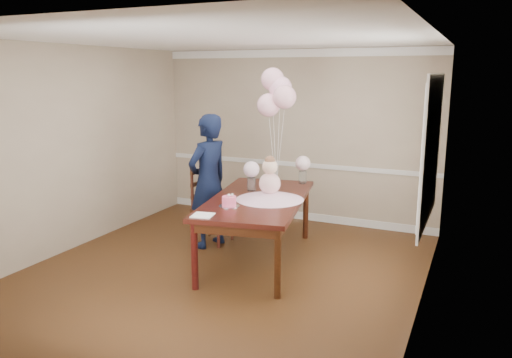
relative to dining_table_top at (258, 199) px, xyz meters
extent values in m
cube|color=#331C0C|center=(-0.22, -0.55, -0.80)|extent=(4.50, 5.00, 0.00)
cube|color=white|center=(-0.22, -0.55, 1.90)|extent=(4.50, 5.00, 0.02)
cube|color=tan|center=(-0.22, 1.95, 0.55)|extent=(4.50, 0.02, 2.70)
cube|color=tan|center=(-0.22, -3.05, 0.55)|extent=(4.50, 0.02, 2.70)
cube|color=tan|center=(-2.47, -0.55, 0.55)|extent=(0.02, 5.00, 2.70)
cube|color=tan|center=(2.03, -0.55, 0.55)|extent=(0.02, 5.00, 2.70)
cube|color=silver|center=(-0.22, 1.94, 0.10)|extent=(4.50, 0.02, 0.07)
cube|color=white|center=(-0.22, 1.94, 1.83)|extent=(4.50, 0.02, 0.12)
cube|color=silver|center=(-0.22, 1.94, -0.74)|extent=(4.50, 0.02, 0.12)
cube|color=white|center=(2.00, -0.05, 0.75)|extent=(0.02, 1.66, 1.56)
cube|color=silver|center=(1.99, -0.05, 0.75)|extent=(0.01, 1.50, 1.40)
cube|color=black|center=(0.00, 0.00, 0.00)|extent=(1.48, 2.36, 0.05)
cube|color=black|center=(0.00, 0.00, -0.08)|extent=(1.35, 2.23, 0.11)
cylinder|color=black|center=(-0.27, -1.08, -0.41)|extent=(0.09, 0.09, 0.77)
cylinder|color=black|center=(0.64, -0.91, -0.41)|extent=(0.09, 0.09, 0.77)
cylinder|color=black|center=(-0.64, 0.91, -0.41)|extent=(0.09, 0.09, 0.77)
cylinder|color=black|center=(0.27, 1.08, -0.41)|extent=(0.09, 0.09, 0.77)
cone|color=#DDA3BF|center=(0.17, -0.02, 0.08)|extent=(0.97, 0.97, 0.11)
sphere|color=pink|center=(0.17, -0.02, 0.23)|extent=(0.26, 0.26, 0.26)
sphere|color=beige|center=(0.17, -0.02, 0.43)|extent=(0.19, 0.19, 0.19)
sphere|color=brown|center=(0.17, -0.02, 0.50)|extent=(0.13, 0.13, 0.13)
cylinder|color=silver|center=(-0.13, -0.53, 0.03)|extent=(0.28, 0.28, 0.01)
cylinder|color=#FF507F|center=(-0.13, -0.53, 0.09)|extent=(0.19, 0.19, 0.11)
sphere|color=white|center=(-0.13, -0.53, 0.16)|extent=(0.03, 0.03, 0.03)
sphere|color=silver|center=(-0.10, -0.50, 0.16)|extent=(0.03, 0.03, 0.03)
cylinder|color=silver|center=(-0.22, 0.29, 0.12)|extent=(0.13, 0.13, 0.18)
sphere|color=silver|center=(-0.22, 0.29, 0.31)|extent=(0.21, 0.21, 0.21)
cylinder|color=white|center=(0.24, 0.99, 0.12)|extent=(0.13, 0.13, 0.18)
sphere|color=silver|center=(0.24, 0.99, 0.31)|extent=(0.21, 0.21, 0.21)
cube|color=white|center=(-0.21, -0.99, 0.03)|extent=(0.26, 0.26, 0.01)
cylinder|color=silver|center=(0.00, 0.61, 0.04)|extent=(0.05, 0.05, 0.02)
sphere|color=#FCB3C5|center=(-0.11, 0.59, 1.13)|extent=(0.31, 0.31, 0.31)
sphere|color=#ECA7B6|center=(0.12, 0.58, 1.24)|extent=(0.31, 0.31, 0.31)
sphere|color=#FFB4D3|center=(0.00, 0.73, 1.34)|extent=(0.31, 0.31, 0.31)
sphere|color=#EFA9BD|center=(-0.11, 0.73, 1.45)|extent=(0.31, 0.31, 0.31)
cylinder|color=silver|center=(-0.06, 0.60, 0.50)|extent=(0.10, 0.02, 0.92)
cylinder|color=silver|center=(0.06, 0.60, 0.55)|extent=(0.12, 0.04, 1.03)
cylinder|color=white|center=(0.00, 0.67, 0.61)|extent=(0.01, 0.11, 1.14)
cylinder|color=white|center=(-0.06, 0.67, 0.66)|extent=(0.11, 0.10, 1.24)
cube|color=#32180D|center=(-0.86, 0.39, -0.32)|extent=(0.48, 0.48, 0.05)
cylinder|color=#34180E|center=(-1.05, 0.20, -0.57)|extent=(0.04, 0.04, 0.46)
cylinder|color=#3C1510|center=(-0.67, 0.19, -0.57)|extent=(0.04, 0.04, 0.46)
cylinder|color=#351F0E|center=(-1.04, 0.59, -0.57)|extent=(0.04, 0.04, 0.46)
cylinder|color=#3A1710|center=(-0.66, 0.58, -0.57)|extent=(0.04, 0.04, 0.46)
cylinder|color=#3B1810|center=(-1.08, 0.21, -0.01)|extent=(0.04, 0.04, 0.60)
cylinder|color=#311A0D|center=(-1.06, 0.59, -0.01)|extent=(0.04, 0.04, 0.60)
cube|color=#36180E|center=(-1.07, 0.40, -0.14)|extent=(0.04, 0.43, 0.05)
cube|color=#391D0F|center=(-1.07, 0.40, 0.04)|extent=(0.04, 0.43, 0.05)
cube|color=#381E0F|center=(-1.07, 0.40, 0.21)|extent=(0.04, 0.43, 0.05)
imported|color=black|center=(-0.83, 0.23, 0.11)|extent=(0.61, 0.76, 1.81)
camera|label=1|loc=(2.46, -5.47, 1.54)|focal=35.00mm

